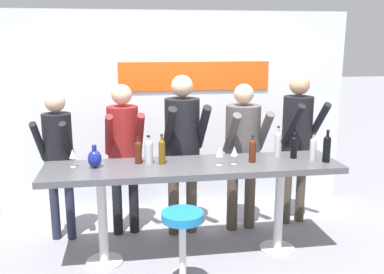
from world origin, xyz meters
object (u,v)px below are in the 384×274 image
object	(u,v)px
bar_stool	(183,241)
wine_bottle_0	(278,143)
tasting_table	(194,176)
wine_bottle_6	(313,148)
wine_bottle_5	(294,146)
wine_glass_0	(219,153)
wine_glass_2	(73,154)
decorative_vase	(95,158)
person_center_left	(183,138)
person_center	(243,142)
person_center_right	(297,132)
person_left	(123,143)
wine_glass_1	(234,152)
wine_bottle_2	(327,147)
wine_bottle_7	(162,151)
wine_bottle_4	(149,151)
person_far_left	(58,149)
wine_bottle_1	(138,151)
wine_bottle_3	(253,150)

from	to	relation	value
bar_stool	wine_bottle_0	bearing A→B (deg)	35.96
tasting_table	wine_bottle_6	bearing A→B (deg)	-1.84
wine_bottle_6	wine_bottle_5	bearing A→B (deg)	144.98
wine_glass_0	wine_glass_2	world-z (taller)	same
wine_glass_2	decorative_vase	distance (m)	0.21
person_center_left	wine_glass_0	world-z (taller)	person_center_left
bar_stool	person_center_left	xyz separation A→B (m)	(0.17, 1.21, 0.61)
bar_stool	person_center	xyz separation A→B (m)	(0.85, 1.22, 0.53)
bar_stool	wine_bottle_5	distance (m)	1.56
person_center	person_center_right	size ratio (longest dim) A/B	0.95
person_left	person_center_right	bearing A→B (deg)	-5.60
wine_glass_1	wine_glass_2	xyz separation A→B (m)	(-1.53, 0.14, 0.00)
person_left	person_center_left	xyz separation A→B (m)	(0.64, -0.09, 0.05)
wine_bottle_2	wine_glass_2	distance (m)	2.46
tasting_table	bar_stool	xyz separation A→B (m)	(-0.20, -0.66, -0.35)
person_center	wine_bottle_2	xyz separation A→B (m)	(0.66, -0.68, 0.08)
wine_glass_1	wine_bottle_7	bearing A→B (deg)	170.38
wine_bottle_5	decorative_vase	bearing A→B (deg)	-179.24
person_center_left	person_center_right	xyz separation A→B (m)	(1.35, 0.09, -0.00)
person_center	wine_bottle_4	world-z (taller)	person_center
bar_stool	wine_glass_0	bearing A→B (deg)	53.54
person_center_left	person_left	bearing A→B (deg)	165.03
person_center_left	wine_glass_2	xyz separation A→B (m)	(-1.11, -0.46, -0.01)
person_far_left	decorative_vase	distance (m)	0.70
person_center_left	wine_bottle_7	xyz separation A→B (m)	(-0.27, -0.49, -0.00)
wine_glass_0	wine_glass_1	size ratio (longest dim) A/B	1.00
person_center_left	person_center_right	size ratio (longest dim) A/B	1.01
wine_bottle_1	wine_bottle_3	bearing A→B (deg)	-6.62
person_left	wine_bottle_6	bearing A→B (deg)	-25.71
wine_bottle_0	wine_glass_0	size ratio (longest dim) A/B	1.82
person_center_left	person_center	world-z (taller)	person_center_left
wine_bottle_6	wine_glass_1	world-z (taller)	wine_bottle_6
person_center	decorative_vase	size ratio (longest dim) A/B	7.66
wine_glass_1	wine_bottle_2	bearing A→B (deg)	-4.03
person_far_left	wine_glass_2	bearing A→B (deg)	-60.27
person_center	wine_bottle_1	bearing A→B (deg)	-164.28
wine_bottle_0	wine_bottle_5	world-z (taller)	wine_bottle_0
wine_bottle_4	wine_glass_0	size ratio (longest dim) A/B	1.60
person_left	person_far_left	bearing A→B (deg)	177.86
wine_bottle_3	wine_glass_0	size ratio (longest dim) A/B	1.54
wine_bottle_7	bar_stool	bearing A→B (deg)	-81.99
person_left	wine_bottle_3	world-z (taller)	person_left
wine_bottle_0	wine_bottle_3	distance (m)	0.35
wine_glass_1	tasting_table	bearing A→B (deg)	172.55
wine_bottle_7	wine_glass_0	world-z (taller)	wine_bottle_7
wine_bottle_3	person_far_left	bearing A→B (deg)	162.42
wine_bottle_0	wine_bottle_5	bearing A→B (deg)	-25.21
person_left	decorative_vase	world-z (taller)	person_left
person_center_right	wine_bottle_6	size ratio (longest dim) A/B	6.37
bar_stool	wine_glass_1	bearing A→B (deg)	45.69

